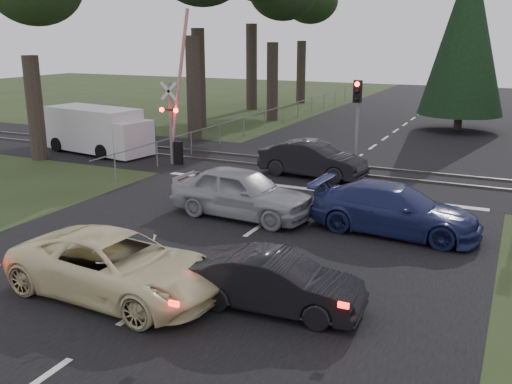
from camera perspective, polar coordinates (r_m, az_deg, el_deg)
The scene contains 16 objects.
ground at distance 15.35m, azimuth -4.80°, elevation -7.03°, with size 120.00×120.00×0.00m, color #2A3719.
road at distance 24.10m, azimuth 7.05°, elevation 1.26°, with size 14.00×100.00×0.01m, color black.
rail_corridor at distance 25.96m, azimuth 8.43°, elevation 2.23°, with size 120.00×8.00×0.01m, color black.
stop_line at distance 22.45m, azimuth 5.61°, elevation 0.27°, with size 13.00×0.35×0.00m, color silver.
rail_near at distance 25.20m, azimuth 7.90°, elevation 1.96°, with size 120.00×0.12×0.10m, color #59544C.
rail_far at distance 26.70m, azimuth 8.93°, elevation 2.67°, with size 120.00×0.12×0.10m, color #59544C.
crossing_signal at distance 26.62m, azimuth -8.11°, elevation 7.06°, with size 1.62×0.38×6.96m.
traffic_signal_center at distance 23.95m, azimuth 10.07°, elevation 7.87°, with size 0.32×0.48×4.10m.
conifer_tree at distance 38.44m, azimuth 20.29°, elevation 14.70°, with size 5.20×5.20×11.00m.
fence_left at distance 38.29m, azimuth 1.78°, elevation 6.61°, with size 0.10×36.00×1.20m, color slate, non-canonical shape.
cream_coupe at distance 13.59m, azimuth -13.80°, elevation -7.17°, with size 2.41×5.23×1.45m, color beige.
dark_hatchback at distance 12.58m, azimuth 2.02°, elevation -9.06°, with size 1.34×3.84×1.26m, color black.
silver_car at distance 18.83m, azimuth -1.44°, elevation -0.05°, with size 1.95×4.86×1.65m, color #989A9F.
blue_sedan at distance 17.79m, azimuth 13.70°, elevation -1.71°, with size 2.08×5.11×1.48m, color navy.
dark_car_far at distance 24.35m, azimuth 5.71°, elevation 3.25°, with size 1.59×4.57×1.51m, color black.
white_van at distance 30.21m, azimuth -15.36°, elevation 5.94°, with size 6.14×3.01×2.30m.
Camera 1 is at (7.14, -12.27, 5.84)m, focal length 40.00 mm.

